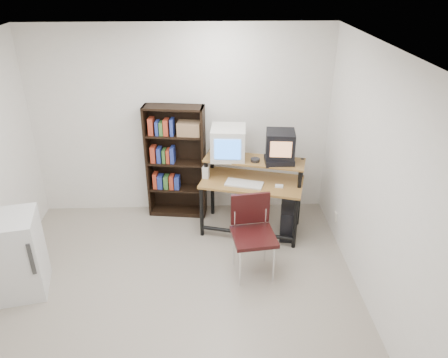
{
  "coord_description": "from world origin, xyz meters",
  "views": [
    {
      "loc": [
        0.37,
        -3.6,
        3.29
      ],
      "look_at": [
        0.54,
        1.1,
        0.9
      ],
      "focal_mm": 35.0,
      "sensor_mm": 36.0,
      "label": 1
    }
  ],
  "objects_px": {
    "crt_tv": "(280,144)",
    "pc_tower": "(288,220)",
    "computer_desk": "(252,183)",
    "bookshelf": "(176,160)",
    "school_chair": "(252,227)",
    "mini_fridge": "(15,255)",
    "crt_monitor": "(228,143)"
  },
  "relations": [
    {
      "from": "crt_tv",
      "to": "pc_tower",
      "type": "xyz_separation_m",
      "value": [
        0.14,
        -0.18,
        -1.01
      ]
    },
    {
      "from": "pc_tower",
      "to": "mini_fridge",
      "type": "relative_size",
      "value": 0.49
    },
    {
      "from": "mini_fridge",
      "to": "pc_tower",
      "type": "bearing_deg",
      "value": 5.49
    },
    {
      "from": "school_chair",
      "to": "bookshelf",
      "type": "bearing_deg",
      "value": 117.33
    },
    {
      "from": "computer_desk",
      "to": "bookshelf",
      "type": "distance_m",
      "value": 1.12
    },
    {
      "from": "crt_tv",
      "to": "bookshelf",
      "type": "bearing_deg",
      "value": 167.81
    },
    {
      "from": "bookshelf",
      "to": "crt_tv",
      "type": "bearing_deg",
      "value": -10.94
    },
    {
      "from": "crt_monitor",
      "to": "crt_tv",
      "type": "bearing_deg",
      "value": -9.21
    },
    {
      "from": "crt_monitor",
      "to": "school_chair",
      "type": "bearing_deg",
      "value": -72.9
    },
    {
      "from": "computer_desk",
      "to": "mini_fridge",
      "type": "bearing_deg",
      "value": -141.45
    },
    {
      "from": "crt_monitor",
      "to": "mini_fridge",
      "type": "xyz_separation_m",
      "value": [
        -2.33,
        -1.33,
        -0.71
      ]
    },
    {
      "from": "pc_tower",
      "to": "bookshelf",
      "type": "distance_m",
      "value": 1.72
    },
    {
      "from": "crt_monitor",
      "to": "crt_tv",
      "type": "relative_size",
      "value": 1.24
    },
    {
      "from": "crt_monitor",
      "to": "bookshelf",
      "type": "distance_m",
      "value": 0.83
    },
    {
      "from": "bookshelf",
      "to": "computer_desk",
      "type": "bearing_deg",
      "value": -18.25
    },
    {
      "from": "crt_monitor",
      "to": "school_chair",
      "type": "distance_m",
      "value": 1.24
    },
    {
      "from": "crt_tv",
      "to": "pc_tower",
      "type": "height_order",
      "value": "crt_tv"
    },
    {
      "from": "computer_desk",
      "to": "pc_tower",
      "type": "xyz_separation_m",
      "value": [
        0.47,
        -0.15,
        -0.49
      ]
    },
    {
      "from": "school_chair",
      "to": "crt_monitor",
      "type": "bearing_deg",
      "value": 94.65
    },
    {
      "from": "computer_desk",
      "to": "mini_fridge",
      "type": "relative_size",
      "value": 1.52
    },
    {
      "from": "mini_fridge",
      "to": "crt_tv",
      "type": "bearing_deg",
      "value": 9.38
    },
    {
      "from": "school_chair",
      "to": "computer_desk",
      "type": "bearing_deg",
      "value": 77.47
    },
    {
      "from": "computer_desk",
      "to": "crt_tv",
      "type": "height_order",
      "value": "crt_tv"
    },
    {
      "from": "computer_desk",
      "to": "mini_fridge",
      "type": "distance_m",
      "value": 2.88
    },
    {
      "from": "crt_tv",
      "to": "pc_tower",
      "type": "bearing_deg",
      "value": -47.69
    },
    {
      "from": "crt_monitor",
      "to": "pc_tower",
      "type": "bearing_deg",
      "value": -19.03
    },
    {
      "from": "crt_tv",
      "to": "bookshelf",
      "type": "height_order",
      "value": "bookshelf"
    },
    {
      "from": "computer_desk",
      "to": "school_chair",
      "type": "height_order",
      "value": "computer_desk"
    },
    {
      "from": "pc_tower",
      "to": "school_chair",
      "type": "xyz_separation_m",
      "value": [
        -0.55,
        -0.71,
        0.37
      ]
    },
    {
      "from": "crt_monitor",
      "to": "crt_tv",
      "type": "xyz_separation_m",
      "value": [
        0.64,
        -0.16,
        0.04
      ]
    },
    {
      "from": "computer_desk",
      "to": "school_chair",
      "type": "relative_size",
      "value": 1.5
    },
    {
      "from": "pc_tower",
      "to": "mini_fridge",
      "type": "xyz_separation_m",
      "value": [
        -3.11,
        -0.99,
        0.25
      ]
    }
  ]
}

